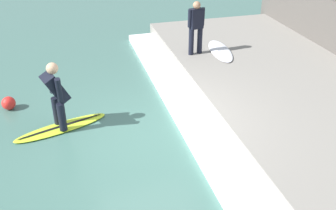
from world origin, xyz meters
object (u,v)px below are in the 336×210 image
at_px(surfboard_riding, 61,127).
at_px(surfer_waiting_near, 196,25).
at_px(surfer_riding, 56,93).
at_px(surfboard_waiting_near, 220,51).
at_px(marker_buoy, 9,103).

bearing_deg(surfboard_riding, surfer_waiting_near, 31.54).
xyz_separation_m(surfer_riding, surfboard_waiting_near, (4.60, 2.30, -0.43)).
height_order(surfer_riding, surfer_waiting_near, surfer_waiting_near).
bearing_deg(surfboard_waiting_near, surfer_waiting_near, 175.09).
distance_m(surfer_riding, surfboard_waiting_near, 5.16).
height_order(surfer_riding, surfboard_waiting_near, surfer_riding).
xyz_separation_m(surfer_waiting_near, marker_buoy, (-5.00, -1.16, -1.10)).
height_order(surfboard_riding, surfer_riding, surfer_riding).
relative_size(surfer_riding, marker_buoy, 4.68).
relative_size(surfboard_waiting_near, marker_buoy, 5.72).
distance_m(surfer_riding, surfer_waiting_near, 4.54).
xyz_separation_m(surfer_waiting_near, surfboard_waiting_near, (0.74, -0.06, -0.81)).
xyz_separation_m(surfer_riding, marker_buoy, (-1.14, 1.20, -0.72)).
height_order(surfboard_waiting_near, marker_buoy, surfboard_waiting_near).
height_order(surfer_waiting_near, surfboard_waiting_near, surfer_waiting_near).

